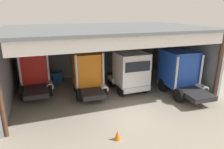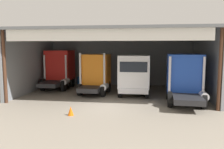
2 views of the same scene
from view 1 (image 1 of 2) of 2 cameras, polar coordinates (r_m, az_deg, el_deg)
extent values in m
plane|color=gray|center=(14.04, 4.88, -11.42)|extent=(80.00, 80.00, 0.00)
cube|color=gray|center=(22.07, -5.69, 6.76)|extent=(15.57, 0.24, 5.38)
cube|color=gray|center=(16.80, -27.80, 1.37)|extent=(0.24, 9.93, 5.38)
cube|color=gray|center=(21.09, 18.99, 5.39)|extent=(0.24, 9.93, 5.38)
cube|color=slate|center=(16.71, -1.44, 13.05)|extent=(16.17, 10.47, 0.20)
cylinder|color=#4C2D1E|center=(17.51, 28.00, 1.93)|extent=(0.24, 0.24, 5.38)
cube|color=white|center=(12.22, 5.91, 9.19)|extent=(14.02, 0.12, 0.90)
cube|color=red|center=(18.86, -21.22, 2.64)|extent=(2.43, 2.50, 2.98)
cube|color=black|center=(19.98, -21.37, 4.94)|extent=(2.05, 0.07, 0.89)
cube|color=silver|center=(20.53, -20.72, -0.79)|extent=(2.29, 0.18, 0.44)
cube|color=#232326|center=(17.43, -20.69, -3.87)|extent=(1.83, 3.58, 0.36)
cylinder|color=silver|center=(17.67, -24.62, 0.16)|extent=(0.18, 0.18, 2.83)
cylinder|color=silver|center=(17.60, -17.61, 0.89)|extent=(0.18, 0.18, 2.83)
cylinder|color=silver|center=(17.67, -17.23, -2.81)|extent=(0.57, 1.20, 0.56)
cylinder|color=black|center=(19.87, -23.69, -2.20)|extent=(0.31, 1.15, 1.15)
cylinder|color=black|center=(19.81, -17.63, -1.57)|extent=(0.31, 1.15, 1.15)
cylinder|color=black|center=(17.56, -24.06, -4.76)|extent=(0.31, 1.15, 1.15)
cylinder|color=black|center=(17.50, -17.18, -4.06)|extent=(0.31, 1.15, 1.15)
cube|color=orange|center=(17.11, -7.01, 1.65)|extent=(2.46, 2.36, 2.76)
cube|color=black|center=(18.08, -7.73, 4.07)|extent=(2.01, 0.15, 0.83)
cube|color=silver|center=(18.66, -7.50, -1.78)|extent=(2.25, 0.26, 0.44)
cube|color=#232326|center=(16.14, -5.83, -4.75)|extent=(1.89, 2.89, 0.36)
cylinder|color=silver|center=(15.76, -9.96, -0.07)|extent=(0.18, 0.18, 3.16)
cylinder|color=silver|center=(16.14, -2.47, 0.60)|extent=(0.18, 0.18, 3.16)
cylinder|color=silver|center=(16.59, -2.44, -3.60)|extent=(0.61, 1.22, 0.56)
cylinder|color=black|center=(17.91, -10.33, -3.28)|extent=(0.34, 1.02, 1.01)
cylinder|color=black|center=(18.23, -3.89, -2.65)|extent=(0.34, 1.02, 1.01)
cylinder|color=black|center=(16.06, -9.43, -5.72)|extent=(0.34, 1.02, 1.01)
cylinder|color=black|center=(16.42, -2.27, -4.95)|extent=(0.34, 1.02, 1.01)
cube|color=white|center=(17.08, 5.49, 1.68)|extent=(2.54, 2.34, 2.69)
cube|color=black|center=(15.93, 7.36, 2.21)|extent=(2.15, 0.07, 0.81)
cube|color=silver|center=(16.51, 7.15, -4.24)|extent=(2.40, 0.18, 0.44)
cube|color=#232326|center=(19.08, 3.04, -1.00)|extent=(1.92, 3.32, 0.36)
cylinder|color=silver|center=(18.78, 6.89, 2.11)|extent=(0.18, 0.18, 2.56)
cylinder|color=silver|center=(17.90, 0.37, 1.46)|extent=(0.18, 0.18, 2.56)
cylinder|color=silver|center=(18.38, 0.14, -1.32)|extent=(0.57, 1.20, 0.56)
cylinder|color=black|center=(17.68, 9.26, -3.37)|extent=(0.31, 1.09, 1.09)
cylinder|color=black|center=(16.76, 2.56, -4.34)|extent=(0.31, 1.09, 1.09)
cylinder|color=black|center=(19.58, 6.03, -1.14)|extent=(0.31, 1.09, 1.09)
cylinder|color=black|center=(18.75, -0.11, -1.90)|extent=(0.31, 1.09, 1.09)
cube|color=#1E47B7|center=(18.03, 18.42, 1.95)|extent=(2.67, 2.62, 2.84)
cube|color=black|center=(18.93, 16.40, 4.40)|extent=(2.16, 0.17, 0.85)
cube|color=silver|center=(19.48, 15.85, -1.35)|extent=(2.42, 0.28, 0.44)
cube|color=#232326|center=(17.05, 21.53, -4.55)|extent=(2.08, 3.54, 0.36)
cylinder|color=silver|center=(16.35, 17.80, -0.24)|extent=(0.18, 0.18, 2.96)
cylinder|color=silver|center=(17.72, 23.94, 0.42)|extent=(0.18, 0.18, 2.96)
cylinder|color=silver|center=(17.93, 23.89, -3.37)|extent=(0.62, 1.23, 0.56)
cylinder|color=black|center=(18.33, 14.15, -2.91)|extent=(0.36, 1.11, 1.10)
cylinder|color=black|center=(19.53, 19.83, -2.16)|extent=(0.36, 1.11, 1.10)
cylinder|color=black|center=(16.47, 18.36, -5.65)|extent=(0.36, 1.11, 1.10)
cylinder|color=black|center=(17.81, 24.33, -4.60)|extent=(0.36, 1.11, 1.10)
cylinder|color=#194CB2|center=(21.05, -15.05, -0.65)|extent=(0.58, 0.58, 0.86)
cube|color=#1E59A5|center=(20.67, -15.31, -0.80)|extent=(0.90, 0.60, 1.00)
cone|color=orange|center=(11.53, 1.58, -16.80)|extent=(0.36, 0.36, 0.56)
camera|label=2|loc=(9.53, 94.49, -18.08)|focal=37.35mm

